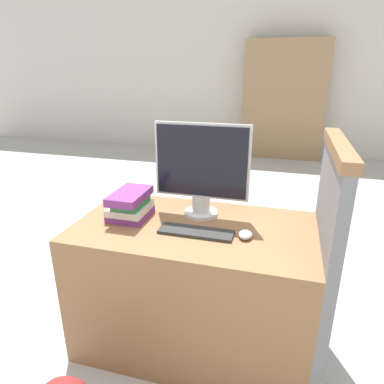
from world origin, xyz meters
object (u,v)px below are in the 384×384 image
object	(u,v)px
mouse	(245,234)
book_stack	(130,205)
keyboard	(196,232)
monitor	(201,170)

from	to	relation	value
mouse	book_stack	world-z (taller)	book_stack
keyboard	mouse	world-z (taller)	mouse
monitor	book_stack	distance (m)	0.42
book_stack	mouse	bearing A→B (deg)	-6.37
keyboard	mouse	xyz separation A→B (m)	(0.24, 0.02, 0.01)
keyboard	mouse	size ratio (longest dim) A/B	4.20
mouse	keyboard	bearing A→B (deg)	-175.68
book_stack	keyboard	bearing A→B (deg)	-12.76
mouse	monitor	bearing A→B (deg)	142.52
keyboard	book_stack	xyz separation A→B (m)	(-0.39, 0.09, 0.07)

